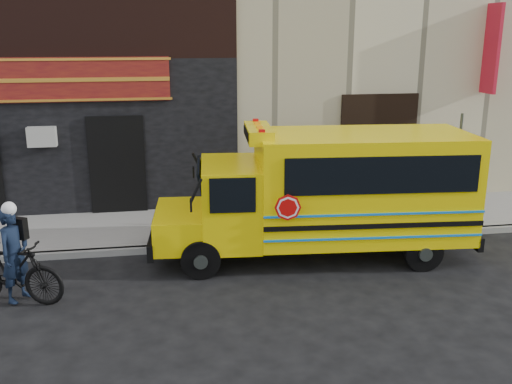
{
  "coord_description": "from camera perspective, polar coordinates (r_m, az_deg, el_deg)",
  "views": [
    {
      "loc": [
        -1.97,
        -9.63,
        4.81
      ],
      "look_at": [
        -0.08,
        1.85,
        1.53
      ],
      "focal_mm": 40.0,
      "sensor_mm": 36.0,
      "label": 1
    }
  ],
  "objects": [
    {
      "name": "school_bus",
      "position": [
        12.4,
        7.53,
        0.18
      ],
      "size": [
        7.04,
        2.67,
        2.92
      ],
      "color": "black",
      "rests_on": "ground"
    },
    {
      "name": "cyclist",
      "position": [
        11.24,
        -22.98,
        -6.01
      ],
      "size": [
        0.68,
        0.77,
        1.76
      ],
      "primitive_type": "imported",
      "rotation": [
        0.0,
        0.0,
        1.07
      ],
      "color": "black",
      "rests_on": "ground"
    },
    {
      "name": "ground",
      "position": [
        10.94,
        2.02,
        -10.33
      ],
      "size": [
        120.0,
        120.0,
        0.0
      ],
      "primitive_type": "plane",
      "color": "black",
      "rests_on": "ground"
    },
    {
      "name": "sign_pole",
      "position": [
        14.51,
        19.49,
        2.23
      ],
      "size": [
        0.06,
        0.26,
        2.96
      ],
      "color": "#3B423E",
      "rests_on": "ground"
    },
    {
      "name": "bicycle",
      "position": [
        11.34,
        -23.2,
        -7.37
      ],
      "size": [
        2.08,
        1.2,
        1.2
      ],
      "primitive_type": "imported",
      "rotation": [
        0.0,
        0.0,
        1.23
      ],
      "color": "black",
      "rests_on": "ground"
    },
    {
      "name": "sidewalk",
      "position": [
        14.66,
        -1.12,
        -3.09
      ],
      "size": [
        40.0,
        3.0,
        0.15
      ],
      "primitive_type": "cube",
      "color": "gray",
      "rests_on": "ground"
    },
    {
      "name": "curb",
      "position": [
        13.26,
        -0.18,
        -5.16
      ],
      "size": [
        40.0,
        0.2,
        0.15
      ],
      "primitive_type": "cube",
      "color": "gray",
      "rests_on": "ground"
    }
  ]
}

